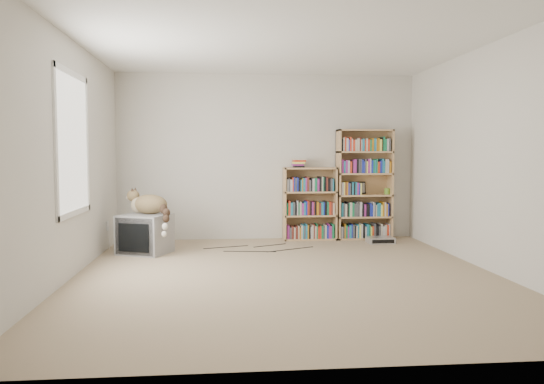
{
  "coord_description": "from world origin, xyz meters",
  "views": [
    {
      "loc": [
        -0.67,
        -5.55,
        1.28
      ],
      "look_at": [
        -0.06,
        1.0,
        0.82
      ],
      "focal_mm": 35.0,
      "sensor_mm": 36.0,
      "label": 1
    }
  ],
  "objects": [
    {
      "name": "cat",
      "position": [
        -1.6,
        1.43,
        0.6
      ],
      "size": [
        0.66,
        0.64,
        0.56
      ],
      "rotation": [
        0.0,
        0.0,
        -0.26
      ],
      "color": "#332515",
      "rests_on": "crt_tv"
    },
    {
      "name": "bookcase_short",
      "position": [
        0.63,
        2.36,
        0.5
      ],
      "size": [
        0.8,
        0.3,
        1.09
      ],
      "color": "tan",
      "rests_on": "floor"
    },
    {
      "name": "wall_front",
      "position": [
        0.0,
        -2.5,
        1.25
      ],
      "size": [
        4.5,
        0.02,
        2.5
      ],
      "primitive_type": "cube",
      "color": "beige",
      "rests_on": "floor"
    },
    {
      "name": "floor_cables",
      "position": [
        -0.31,
        1.57,
        0.0
      ],
      "size": [
        1.2,
        0.7,
        0.01
      ],
      "primitive_type": null,
      "color": "black",
      "rests_on": "floor"
    },
    {
      "name": "ceiling",
      "position": [
        0.0,
        0.0,
        2.5
      ],
      "size": [
        4.5,
        5.0,
        0.02
      ],
      "primitive_type": "cube",
      "color": "white",
      "rests_on": "wall_back"
    },
    {
      "name": "wall_left",
      "position": [
        -2.25,
        0.0,
        1.25
      ],
      "size": [
        0.02,
        5.0,
        2.5
      ],
      "primitive_type": "cube",
      "color": "beige",
      "rests_on": "floor"
    },
    {
      "name": "wall_right",
      "position": [
        2.25,
        0.0,
        1.25
      ],
      "size": [
        0.02,
        5.0,
        2.5
      ],
      "primitive_type": "cube",
      "color": "beige",
      "rests_on": "floor"
    },
    {
      "name": "framed_print",
      "position": [
        1.45,
        2.44,
        0.78
      ],
      "size": [
        0.14,
        0.05,
        0.19
      ],
      "primitive_type": "cube",
      "rotation": [
        -0.17,
        0.0,
        0.0
      ],
      "color": "black",
      "rests_on": "bookcase_tall"
    },
    {
      "name": "wall_back",
      "position": [
        0.0,
        2.5,
        1.25
      ],
      "size": [
        4.5,
        0.02,
        2.5
      ],
      "primitive_type": "cube",
      "color": "beige",
      "rests_on": "floor"
    },
    {
      "name": "bookcase_tall",
      "position": [
        1.47,
        2.36,
        0.8
      ],
      "size": [
        0.83,
        0.3,
        1.66
      ],
      "color": "tan",
      "rests_on": "floor"
    },
    {
      "name": "wall_outlet",
      "position": [
        -2.24,
        1.76,
        0.32
      ],
      "size": [
        0.01,
        0.08,
        0.13
      ],
      "primitive_type": "cube",
      "color": "silver",
      "rests_on": "wall_left"
    },
    {
      "name": "book_stack",
      "position": [
        0.46,
        2.36,
        1.16
      ],
      "size": [
        0.2,
        0.26,
        0.14
      ],
      "primitive_type": "cube",
      "color": "red",
      "rests_on": "bookcase_short"
    },
    {
      "name": "floor",
      "position": [
        0.0,
        0.0,
        0.0
      ],
      "size": [
        4.5,
        5.0,
        0.01
      ],
      "primitive_type": "cube",
      "color": "tan",
      "rests_on": "ground"
    },
    {
      "name": "window",
      "position": [
        -2.24,
        0.2,
        1.4
      ],
      "size": [
        0.02,
        1.22,
        1.52
      ],
      "primitive_type": "cube",
      "color": "white",
      "rests_on": "wall_left"
    },
    {
      "name": "green_mug",
      "position": [
        1.83,
        2.34,
        0.73
      ],
      "size": [
        0.08,
        0.08,
        0.09
      ],
      "primitive_type": "cylinder",
      "color": "#69A12E",
      "rests_on": "bookcase_tall"
    },
    {
      "name": "crt_tv",
      "position": [
        -1.69,
        1.42,
        0.25
      ],
      "size": [
        0.75,
        0.72,
        0.51
      ],
      "rotation": [
        0.0,
        0.0,
        -0.4
      ],
      "color": "gray",
      "rests_on": "floor"
    },
    {
      "name": "dvd_player",
      "position": [
        1.61,
        1.93,
        0.04
      ],
      "size": [
        0.38,
        0.27,
        0.09
      ],
      "primitive_type": "cube",
      "rotation": [
        0.0,
        0.0,
        -0.0
      ],
      "color": "#BABAC0",
      "rests_on": "floor"
    }
  ]
}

